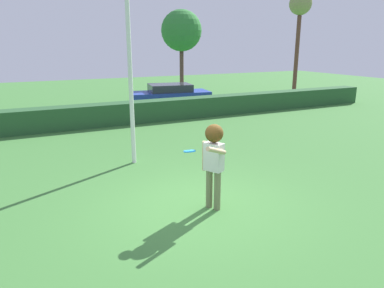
{
  "coord_description": "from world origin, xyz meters",
  "views": [
    {
      "loc": [
        -3.17,
        -6.24,
        3.34
      ],
      "look_at": [
        0.29,
        0.79,
        1.15
      ],
      "focal_mm": 33.74,
      "sensor_mm": 36.0,
      "label": 1
    }
  ],
  "objects": [
    {
      "name": "ground_plane",
      "position": [
        0.0,
        0.0,
        0.0
      ],
      "size": [
        60.0,
        60.0,
        0.0
      ],
      "primitive_type": "plane",
      "color": "#3E7736"
    },
    {
      "name": "person",
      "position": [
        0.28,
        -0.21,
        1.18
      ],
      "size": [
        0.62,
        0.77,
        1.8
      ],
      "color": "#727750",
      "rests_on": "ground"
    },
    {
      "name": "frisbee",
      "position": [
        -0.32,
        -0.33,
        1.37
      ],
      "size": [
        0.24,
        0.24,
        0.06
      ],
      "color": "#268CE5"
    },
    {
      "name": "lamppost",
      "position": [
        -0.29,
        3.44,
        3.2
      ],
      "size": [
        0.24,
        0.24,
        5.77
      ],
      "color": "silver",
      "rests_on": "ground"
    },
    {
      "name": "hedge_row",
      "position": [
        0.0,
        8.8,
        0.45
      ],
      "size": [
        29.32,
        0.9,
        0.91
      ],
      "primitive_type": "cube",
      "color": "#28532D",
      "rests_on": "ground"
    },
    {
      "name": "parked_car_blue",
      "position": [
        4.35,
        11.73,
        0.69
      ],
      "size": [
        4.42,
        2.37,
        1.25
      ],
      "color": "#263FA5",
      "rests_on": "ground"
    },
    {
      "name": "oak_tree",
      "position": [
        6.66,
        15.26,
        4.1
      ],
      "size": [
        2.55,
        2.55,
        5.41
      ],
      "color": "brown",
      "rests_on": "ground"
    },
    {
      "name": "willow_tree",
      "position": [
        14.92,
        13.89,
        5.6
      ],
      "size": [
        1.52,
        1.52,
        6.72
      ],
      "color": "brown",
      "rests_on": "ground"
    }
  ]
}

